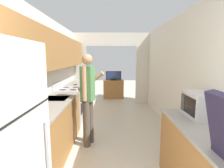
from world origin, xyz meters
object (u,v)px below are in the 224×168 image
tv_cabinet (113,89)px  knife (76,84)px  range_oven (70,106)px  person (88,97)px  microwave (202,105)px  television (114,76)px

tv_cabinet → knife: (-1.08, -2.28, 0.54)m
range_oven → knife: 0.74m
person → tv_cabinet: 3.96m
range_oven → knife: size_ratio=3.60×
person → tv_cabinet: person is taller
microwave → tv_cabinet: bearing=101.9°
range_oven → person: bearing=-60.4°
person → tv_cabinet: (0.53, 3.88, -0.56)m
tv_cabinet → person: bearing=-97.8°
tv_cabinet → knife: size_ratio=2.79×
range_oven → person: 1.26m
tv_cabinet → television: size_ratio=1.31×
tv_cabinet → microwave: bearing=-78.1°
television → range_oven: bearing=-111.6°
range_oven → tv_cabinet: bearing=68.7°
range_oven → television: television is taller
microwave → knife: size_ratio=1.59×
range_oven → tv_cabinet: 3.07m
microwave → television: microwave is taller
range_oven → tv_cabinet: range_oven is taller
television → knife: (-1.08, -2.23, -0.01)m
microwave → knife: 3.40m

